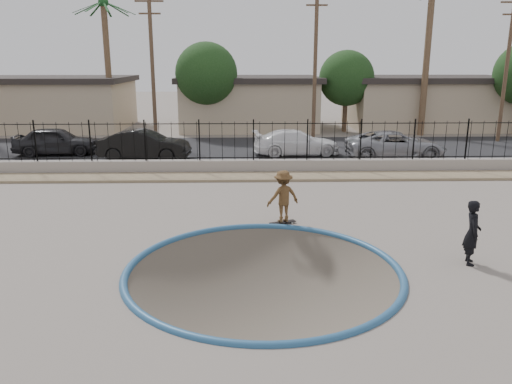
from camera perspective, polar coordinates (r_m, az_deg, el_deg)
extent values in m
cube|color=#6E645C|center=(25.39, -0.37, 0.66)|extent=(120.00, 120.00, 2.20)
torus|color=#26527C|center=(12.70, 0.84, -8.98)|extent=(7.04, 7.04, 0.20)
cube|color=#9D8767|center=(22.39, -0.22, 1.77)|extent=(42.00, 1.60, 0.11)
cube|color=gray|center=(23.41, -0.29, 2.96)|extent=(42.00, 0.45, 0.60)
cube|color=black|center=(23.33, -0.29, 3.97)|extent=(40.00, 0.04, 0.03)
cube|color=black|center=(23.08, -0.29, 7.82)|extent=(40.00, 0.04, 0.04)
cube|color=black|center=(30.05, -0.57, 5.08)|extent=(90.00, 8.00, 0.04)
cube|color=tan|center=(41.85, -22.10, 9.17)|extent=(11.00, 8.00, 3.50)
cube|color=#2C2724|center=(41.73, -22.37, 11.83)|extent=(11.60, 8.60, 0.40)
cube|color=tan|center=(39.25, -0.81, 9.93)|extent=(10.00, 8.00, 3.50)
cube|color=#2C2724|center=(39.13, -0.82, 12.78)|extent=(10.60, 8.60, 0.40)
cube|color=tan|center=(41.84, 19.01, 9.45)|extent=(12.00, 8.00, 3.50)
cube|color=#2C2724|center=(41.73, 19.24, 12.11)|extent=(12.60, 8.60, 0.40)
cylinder|color=brown|center=(37.82, -16.54, 13.33)|extent=(0.44, 0.44, 9.00)
sphere|color=#19491E|center=(38.01, -17.06, 20.03)|extent=(0.70, 0.70, 0.70)
cylinder|color=brown|center=(36.79, 18.90, 13.90)|extent=(0.44, 0.44, 10.00)
cylinder|color=#473323|center=(32.09, -11.73, 13.45)|extent=(0.24, 0.24, 9.00)
cube|color=#473323|center=(32.26, -12.13, 20.56)|extent=(1.70, 0.10, 0.10)
cube|color=#473323|center=(32.19, -12.06, 19.32)|extent=(1.30, 0.10, 0.10)
cylinder|color=#473323|center=(31.92, 6.77, 14.09)|extent=(0.24, 0.24, 9.50)
cube|color=#473323|center=(32.08, 6.97, 20.44)|extent=(1.30, 0.10, 0.10)
cylinder|color=#473323|center=(35.65, 26.69, 12.33)|extent=(0.24, 0.24, 9.00)
cylinder|color=#473323|center=(35.88, -5.59, 9.00)|extent=(0.34, 0.34, 3.00)
sphere|color=#143311|center=(35.70, -5.71, 13.31)|extent=(4.32, 4.32, 4.32)
cylinder|color=#473323|center=(37.55, 10.12, 8.91)|extent=(0.34, 0.34, 2.75)
sphere|color=#143311|center=(37.39, 10.29, 12.68)|extent=(3.96, 3.96, 3.96)
imported|color=brown|center=(15.91, 3.11, -0.83)|extent=(1.23, 0.97, 1.67)
cube|color=black|center=(16.13, 3.07, -3.46)|extent=(0.90, 0.55, 0.02)
cylinder|color=silver|center=(15.95, 2.25, -3.81)|extent=(0.07, 0.05, 0.06)
cylinder|color=silver|center=(16.09, 1.98, -3.64)|extent=(0.07, 0.05, 0.06)
cylinder|color=silver|center=(16.21, 4.14, -3.53)|extent=(0.07, 0.05, 0.06)
cylinder|color=silver|center=(16.35, 3.86, -3.36)|extent=(0.07, 0.05, 0.06)
imported|color=black|center=(13.97, 23.49, -4.27)|extent=(0.55, 0.70, 1.70)
imported|color=black|center=(29.79, -21.87, 5.45)|extent=(4.63, 2.17, 1.53)
imported|color=black|center=(26.86, -12.64, 5.26)|extent=(4.82, 2.01, 1.55)
imported|color=white|center=(27.67, 4.63, 5.66)|extent=(4.91, 2.40, 1.38)
imported|color=#93959B|center=(27.59, 15.64, 5.21)|extent=(5.30, 2.54, 1.46)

